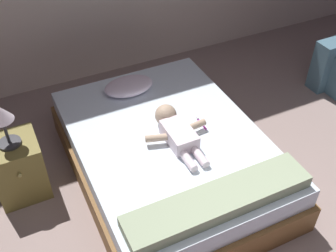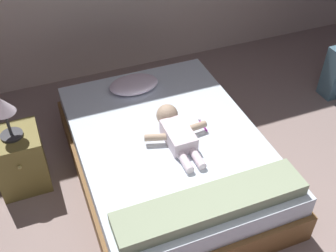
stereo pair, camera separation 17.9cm
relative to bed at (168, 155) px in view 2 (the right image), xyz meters
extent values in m
cube|color=brown|center=(0.00, 0.00, -0.09)|extent=(1.48, 2.04, 0.26)
cube|color=white|center=(0.00, 0.00, 0.13)|extent=(1.42, 1.96, 0.18)
ellipsoid|color=silver|center=(-0.06, 0.70, 0.28)|extent=(0.45, 0.29, 0.12)
cube|color=silver|center=(0.05, -0.10, 0.29)|extent=(0.20, 0.33, 0.13)
sphere|color=tan|center=(0.05, 0.14, 0.31)|extent=(0.18, 0.18, 0.18)
cylinder|color=tan|center=(-0.13, -0.05, 0.29)|extent=(0.18, 0.10, 0.06)
cylinder|color=tan|center=(0.22, -0.05, 0.29)|extent=(0.17, 0.07, 0.06)
cylinder|color=silver|center=(0.00, -0.35, 0.26)|extent=(0.06, 0.19, 0.06)
cylinder|color=silver|center=(0.10, -0.35, 0.26)|extent=(0.06, 0.19, 0.06)
cube|color=#B43DAA|center=(0.31, 0.00, 0.23)|extent=(0.01, 0.15, 0.01)
cube|color=white|center=(0.31, 0.08, 0.24)|extent=(0.01, 0.02, 0.01)
cube|color=olive|center=(-1.16, 0.35, 0.05)|extent=(0.39, 0.39, 0.52)
sphere|color=tan|center=(-1.16, 0.14, 0.16)|extent=(0.03, 0.03, 0.03)
cylinder|color=#333338|center=(-1.16, 0.35, 0.32)|extent=(0.17, 0.17, 0.02)
cylinder|color=#333338|center=(-1.16, 0.35, 0.44)|extent=(0.02, 0.02, 0.22)
cone|color=silver|center=(-1.16, 0.35, 0.61)|extent=(0.18, 0.18, 0.13)
cube|color=#99A987|center=(0.00, -0.78, 0.27)|extent=(1.34, 0.28, 0.10)
camera|label=1|loc=(-1.06, -2.20, 2.43)|focal=43.80mm
camera|label=2|loc=(-0.90, -2.27, 2.43)|focal=43.80mm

